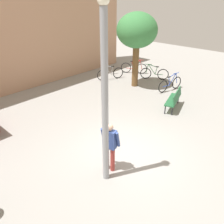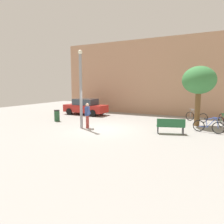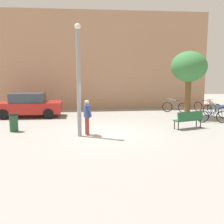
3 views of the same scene
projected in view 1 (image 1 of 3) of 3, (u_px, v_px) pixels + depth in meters
ground_plane at (125, 152)px, 8.41m from camera, size 36.00×36.00×0.00m
lamppost at (105, 96)px, 6.03m from camera, size 0.28×0.28×5.08m
person_by_lamppost at (110, 144)px, 7.17m from camera, size 0.39×0.63×1.67m
park_bench at (174, 98)px, 11.27m from camera, size 1.67×0.93×0.92m
plaza_tree at (137, 31)px, 12.89m from camera, size 2.25×2.25×4.16m
bicycle_blue at (170, 84)px, 13.47m from camera, size 1.78×0.45×0.97m
bicycle_red at (134, 68)px, 16.32m from camera, size 0.95×1.59×0.97m
bicycle_silver at (110, 74)px, 15.18m from camera, size 1.68×0.76×0.97m
bicycle_green at (154, 73)px, 15.21m from camera, size 0.96×1.59×0.97m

